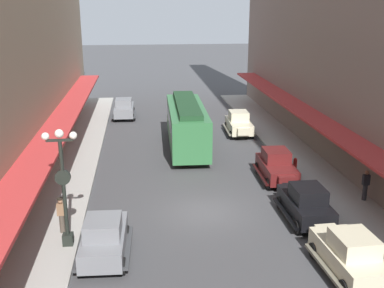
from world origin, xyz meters
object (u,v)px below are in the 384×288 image
at_px(parked_car_0, 104,237).
at_px(parked_car_4, 124,108).
at_px(parked_car_1, 306,202).
at_px(parked_car_2, 239,123).
at_px(fire_hydrant, 295,164).
at_px(streetcar, 187,123).
at_px(pedestrian_1, 61,215).
at_px(pedestrian_0, 366,185).
at_px(parked_car_3, 350,253).
at_px(parked_car_5, 277,165).
at_px(lamp_post_with_clock, 63,183).

height_order(parked_car_0, parked_car_4, same).
distance_m(parked_car_0, parked_car_1, 9.74).
bearing_deg(parked_car_4, parked_car_2, -35.43).
relative_size(parked_car_2, fire_hydrant, 5.25).
bearing_deg(streetcar, pedestrian_1, -119.13).
xyz_separation_m(parked_car_0, pedestrian_0, (13.30, 4.11, 0.05)).
bearing_deg(parked_car_0, parked_car_3, -14.37).
bearing_deg(parked_car_3, pedestrian_0, 59.66).
bearing_deg(parked_car_5, parked_car_0, -140.85).
xyz_separation_m(parked_car_3, parked_car_5, (0.10, 10.23, 0.00)).
bearing_deg(parked_car_0, fire_hydrant, 38.81).
xyz_separation_m(parked_car_2, pedestrian_1, (-11.54, -15.92, 0.07)).
bearing_deg(parked_car_5, parked_car_4, 119.00).
bearing_deg(lamp_post_with_clock, parked_car_3, -17.13).
xyz_separation_m(parked_car_1, streetcar, (-4.50, 12.30, 0.96)).
bearing_deg(parked_car_2, parked_car_3, -90.05).
height_order(parked_car_3, streetcar, streetcar).
relative_size(parked_car_4, lamp_post_with_clock, 0.83).
distance_m(parked_car_2, parked_car_3, 20.53).
bearing_deg(pedestrian_1, parked_car_0, -46.97).
distance_m(streetcar, fire_hydrant, 8.56).
bearing_deg(streetcar, parked_car_5, -56.11).
bearing_deg(fire_hydrant, pedestrian_0, -65.69).
distance_m(parked_car_3, parked_car_5, 10.23).
relative_size(parked_car_3, parked_car_4, 1.01).
xyz_separation_m(parked_car_2, parked_car_3, (-0.02, -20.53, 0.00)).
height_order(fire_hydrant, pedestrian_0, pedestrian_0).
bearing_deg(parked_car_0, parked_car_4, 89.56).
bearing_deg(parked_car_3, parked_car_1, 90.43).
distance_m(parked_car_0, pedestrian_1, 2.99).
distance_m(parked_car_0, pedestrian_0, 13.92).
xyz_separation_m(parked_car_1, pedestrian_0, (3.86, 1.71, 0.05)).
height_order(streetcar, pedestrian_1, streetcar).
bearing_deg(parked_car_3, fire_hydrant, 81.79).
distance_m(parked_car_5, fire_hydrant, 1.96).
bearing_deg(fire_hydrant, parked_car_2, 100.04).
bearing_deg(parked_car_0, pedestrian_1, 133.03).
relative_size(parked_car_1, pedestrian_1, 2.55).
relative_size(parked_car_1, streetcar, 0.44).
distance_m(parked_car_1, parked_car_2, 15.71).
xyz_separation_m(parked_car_1, parked_car_3, (0.04, -4.83, 0.00)).
height_order(parked_car_2, parked_car_3, same).
xyz_separation_m(streetcar, pedestrian_0, (8.37, -10.60, -0.91)).
bearing_deg(pedestrian_0, streetcar, 128.29).
bearing_deg(lamp_post_with_clock, parked_car_0, -31.44).
height_order(parked_car_2, streetcar, streetcar).
relative_size(parked_car_0, streetcar, 0.45).
xyz_separation_m(parked_car_3, pedestrian_0, (3.82, 6.54, 0.05)).
height_order(parked_car_5, pedestrian_1, parked_car_5).
height_order(parked_car_0, parked_car_1, same).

